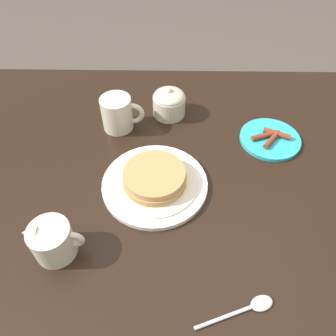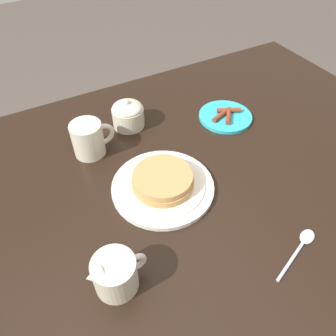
{
  "view_description": "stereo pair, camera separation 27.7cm",
  "coord_description": "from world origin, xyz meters",
  "px_view_note": "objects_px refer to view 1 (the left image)",
  "views": [
    {
      "loc": [
        0.05,
        -0.5,
        1.38
      ],
      "look_at": [
        0.04,
        0.01,
        0.81
      ],
      "focal_mm": 35.0,
      "sensor_mm": 36.0,
      "label": 1
    },
    {
      "loc": [
        -0.23,
        -0.48,
        1.37
      ],
      "look_at": [
        0.04,
        0.01,
        0.81
      ],
      "focal_mm": 35.0,
      "sensor_mm": 36.0,
      "label": 2
    }
  ],
  "objects_px": {
    "side_plate_bacon": "(270,139)",
    "spoon": "(248,308)",
    "creamer_pitcher": "(52,241)",
    "sugar_bowl": "(169,102)",
    "coffee_mug": "(118,113)",
    "pancake_plate": "(155,181)"
  },
  "relations": [
    {
      "from": "side_plate_bacon",
      "to": "coffee_mug",
      "type": "distance_m",
      "value": 0.41
    },
    {
      "from": "pancake_plate",
      "to": "spoon",
      "type": "relative_size",
      "value": 1.66
    },
    {
      "from": "coffee_mug",
      "to": "spoon",
      "type": "relative_size",
      "value": 0.77
    },
    {
      "from": "creamer_pitcher",
      "to": "pancake_plate",
      "type": "bearing_deg",
      "value": 41.87
    },
    {
      "from": "spoon",
      "to": "sugar_bowl",
      "type": "bearing_deg",
      "value": 105.28
    },
    {
      "from": "sugar_bowl",
      "to": "pancake_plate",
      "type": "bearing_deg",
      "value": -96.35
    },
    {
      "from": "side_plate_bacon",
      "to": "pancake_plate",
      "type": "bearing_deg",
      "value": -152.07
    },
    {
      "from": "coffee_mug",
      "to": "spoon",
      "type": "height_order",
      "value": "coffee_mug"
    },
    {
      "from": "sugar_bowl",
      "to": "spoon",
      "type": "distance_m",
      "value": 0.56
    },
    {
      "from": "side_plate_bacon",
      "to": "spoon",
      "type": "height_order",
      "value": "side_plate_bacon"
    },
    {
      "from": "pancake_plate",
      "to": "spoon",
      "type": "xyz_separation_m",
      "value": [
        0.18,
        -0.28,
        -0.01
      ]
    },
    {
      "from": "coffee_mug",
      "to": "sugar_bowl",
      "type": "xyz_separation_m",
      "value": [
        0.13,
        0.06,
        -0.01
      ]
    },
    {
      "from": "coffee_mug",
      "to": "spoon",
      "type": "xyz_separation_m",
      "value": [
        0.28,
        -0.48,
        -0.04
      ]
    },
    {
      "from": "side_plate_bacon",
      "to": "creamer_pitcher",
      "type": "height_order",
      "value": "creamer_pitcher"
    },
    {
      "from": "pancake_plate",
      "to": "spoon",
      "type": "bearing_deg",
      "value": -57.3
    },
    {
      "from": "pancake_plate",
      "to": "creamer_pitcher",
      "type": "height_order",
      "value": "creamer_pitcher"
    },
    {
      "from": "coffee_mug",
      "to": "sugar_bowl",
      "type": "height_order",
      "value": "coffee_mug"
    },
    {
      "from": "pancake_plate",
      "to": "creamer_pitcher",
      "type": "xyz_separation_m",
      "value": [
        -0.19,
        -0.17,
        0.02
      ]
    },
    {
      "from": "side_plate_bacon",
      "to": "spoon",
      "type": "xyz_separation_m",
      "value": [
        -0.12,
        -0.43,
        -0.0
      ]
    },
    {
      "from": "coffee_mug",
      "to": "pancake_plate",
      "type": "bearing_deg",
      "value": -63.0
    },
    {
      "from": "spoon",
      "to": "side_plate_bacon",
      "type": "bearing_deg",
      "value": 74.52
    },
    {
      "from": "creamer_pitcher",
      "to": "sugar_bowl",
      "type": "distance_m",
      "value": 0.49
    }
  ]
}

